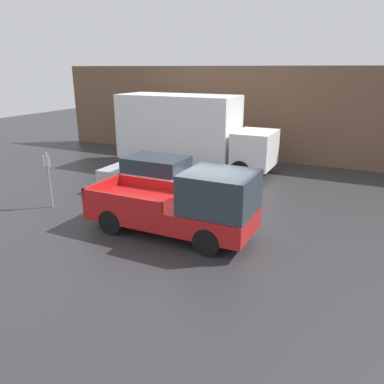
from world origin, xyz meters
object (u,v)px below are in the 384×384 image
Objects in this scene: pickup_truck at (186,205)px; parking_sign at (49,177)px; car at (155,175)px; delivery_truck at (188,130)px.

parking_sign is (-5.52, 0.05, 0.18)m from pickup_truck.
pickup_truck is 1.20× the size of car.
delivery_truck is at bearing 75.39° from parking_sign.
pickup_truck is 8.32m from delivery_truck.
pickup_truck is 2.51× the size of parking_sign.
pickup_truck is 0.66× the size of delivery_truck.
car is 3.98m from parking_sign.
pickup_truck reaches higher than parking_sign.
car is at bearing 48.53° from parking_sign.
delivery_truck is (-0.70, 4.42, 1.11)m from car.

